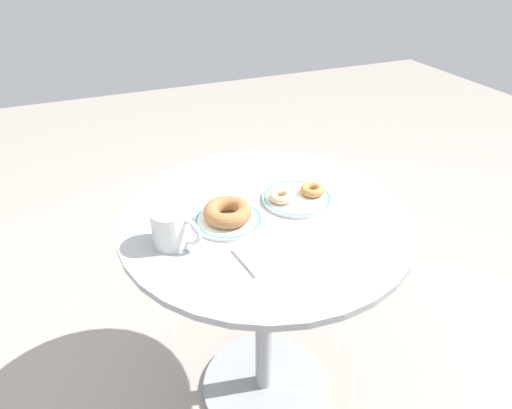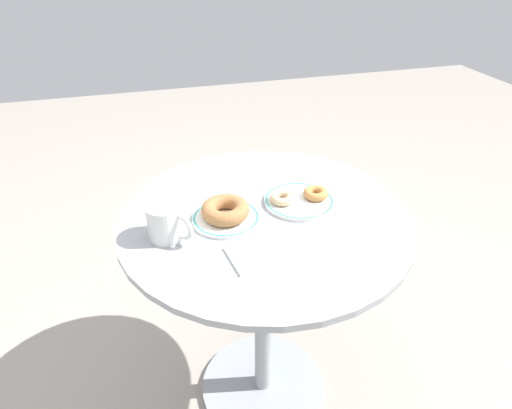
{
  "view_description": "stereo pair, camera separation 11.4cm",
  "coord_description": "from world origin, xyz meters",
  "px_view_note": "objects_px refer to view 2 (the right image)",
  "views": [
    {
      "loc": [
        -0.39,
        -0.86,
        1.37
      ],
      "look_at": [
        -0.02,
        0.03,
        0.75
      ],
      "focal_mm": 30.36,
      "sensor_mm": 36.0,
      "label": 1
    },
    {
      "loc": [
        -0.28,
        -0.9,
        1.37
      ],
      "look_at": [
        -0.02,
        0.03,
        0.75
      ],
      "focal_mm": 30.36,
      "sensor_mm": 36.0,
      "label": 2
    }
  ],
  "objects_px": {
    "donut_cinnamon": "(225,210)",
    "plate_left": "(226,217)",
    "plate_right": "(299,201)",
    "paper_napkin": "(256,254)",
    "coffee_mug": "(167,221)",
    "donut_old_fashioned": "(316,193)",
    "cafe_table": "(264,282)",
    "donut_glazed": "(282,198)"
  },
  "relations": [
    {
      "from": "cafe_table",
      "to": "coffee_mug",
      "type": "xyz_separation_m",
      "value": [
        -0.25,
        -0.03,
        0.28
      ]
    },
    {
      "from": "paper_napkin",
      "to": "donut_old_fashioned",
      "type": "bearing_deg",
      "value": 40.16
    },
    {
      "from": "donut_old_fashioned",
      "to": "paper_napkin",
      "type": "relative_size",
      "value": 0.55
    },
    {
      "from": "cafe_table",
      "to": "paper_napkin",
      "type": "relative_size",
      "value": 6.25
    },
    {
      "from": "donut_glazed",
      "to": "paper_napkin",
      "type": "xyz_separation_m",
      "value": [
        -0.13,
        -0.19,
        -0.02
      ]
    },
    {
      "from": "donut_old_fashioned",
      "to": "donut_glazed",
      "type": "height_order",
      "value": "same"
    },
    {
      "from": "cafe_table",
      "to": "coffee_mug",
      "type": "distance_m",
      "value": 0.38
    },
    {
      "from": "cafe_table",
      "to": "donut_cinnamon",
      "type": "relative_size",
      "value": 6.24
    },
    {
      "from": "donut_old_fashioned",
      "to": "coffee_mug",
      "type": "height_order",
      "value": "coffee_mug"
    },
    {
      "from": "plate_left",
      "to": "coffee_mug",
      "type": "height_order",
      "value": "coffee_mug"
    },
    {
      "from": "cafe_table",
      "to": "donut_old_fashioned",
      "type": "relative_size",
      "value": 11.33
    },
    {
      "from": "plate_right",
      "to": "coffee_mug",
      "type": "xyz_separation_m",
      "value": [
        -0.36,
        -0.06,
        0.04
      ]
    },
    {
      "from": "cafe_table",
      "to": "donut_cinnamon",
      "type": "bearing_deg",
      "value": -179.35
    },
    {
      "from": "plate_left",
      "to": "coffee_mug",
      "type": "xyz_separation_m",
      "value": [
        -0.15,
        -0.04,
        0.04
      ]
    },
    {
      "from": "cafe_table",
      "to": "paper_napkin",
      "type": "height_order",
      "value": "paper_napkin"
    },
    {
      "from": "plate_left",
      "to": "donut_glazed",
      "type": "xyz_separation_m",
      "value": [
        0.16,
        0.03,
        0.02
      ]
    },
    {
      "from": "donut_glazed",
      "to": "coffee_mug",
      "type": "xyz_separation_m",
      "value": [
        -0.31,
        -0.06,
        0.02
      ]
    },
    {
      "from": "plate_left",
      "to": "paper_napkin",
      "type": "distance_m",
      "value": 0.17
    },
    {
      "from": "cafe_table",
      "to": "donut_old_fashioned",
      "type": "distance_m",
      "value": 0.3
    },
    {
      "from": "donut_glazed",
      "to": "donut_old_fashioned",
      "type": "bearing_deg",
      "value": -1.45
    },
    {
      "from": "plate_right",
      "to": "plate_left",
      "type": "bearing_deg",
      "value": -173.78
    },
    {
      "from": "plate_left",
      "to": "donut_old_fashioned",
      "type": "height_order",
      "value": "donut_old_fashioned"
    },
    {
      "from": "donut_cinnamon",
      "to": "plate_left",
      "type": "bearing_deg",
      "value": 83.51
    },
    {
      "from": "donut_glazed",
      "to": "plate_right",
      "type": "bearing_deg",
      "value": -2.76
    },
    {
      "from": "donut_cinnamon",
      "to": "coffee_mug",
      "type": "distance_m",
      "value": 0.15
    },
    {
      "from": "plate_left",
      "to": "donut_glazed",
      "type": "bearing_deg",
      "value": 8.84
    },
    {
      "from": "donut_cinnamon",
      "to": "coffee_mug",
      "type": "height_order",
      "value": "coffee_mug"
    },
    {
      "from": "donut_cinnamon",
      "to": "donut_glazed",
      "type": "bearing_deg",
      "value": 10.73
    },
    {
      "from": "plate_right",
      "to": "donut_cinnamon",
      "type": "distance_m",
      "value": 0.21
    },
    {
      "from": "plate_left",
      "to": "donut_cinnamon",
      "type": "bearing_deg",
      "value": -96.49
    },
    {
      "from": "plate_left",
      "to": "plate_right",
      "type": "relative_size",
      "value": 0.91
    },
    {
      "from": "cafe_table",
      "to": "plate_right",
      "type": "height_order",
      "value": "plate_right"
    },
    {
      "from": "cafe_table",
      "to": "donut_old_fashioned",
      "type": "xyz_separation_m",
      "value": [
        0.15,
        0.03,
        0.26
      ]
    },
    {
      "from": "donut_old_fashioned",
      "to": "plate_left",
      "type": "bearing_deg",
      "value": -174.96
    },
    {
      "from": "plate_left",
      "to": "paper_napkin",
      "type": "xyz_separation_m",
      "value": [
        0.04,
        -0.16,
        -0.0
      ]
    },
    {
      "from": "plate_right",
      "to": "paper_napkin",
      "type": "bearing_deg",
      "value": -132.86
    },
    {
      "from": "donut_cinnamon",
      "to": "donut_glazed",
      "type": "height_order",
      "value": "donut_cinnamon"
    },
    {
      "from": "plate_left",
      "to": "cafe_table",
      "type": "bearing_deg",
      "value": -2.42
    },
    {
      "from": "plate_left",
      "to": "donut_cinnamon",
      "type": "xyz_separation_m",
      "value": [
        -0.0,
        -0.01,
        0.02
      ]
    },
    {
      "from": "cafe_table",
      "to": "donut_glazed",
      "type": "distance_m",
      "value": 0.27
    },
    {
      "from": "donut_cinnamon",
      "to": "donut_old_fashioned",
      "type": "xyz_separation_m",
      "value": [
        0.26,
        0.03,
        -0.01
      ]
    },
    {
      "from": "plate_right",
      "to": "donut_cinnamon",
      "type": "height_order",
      "value": "donut_cinnamon"
    }
  ]
}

